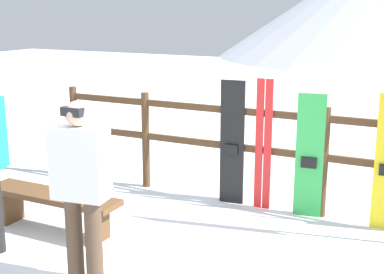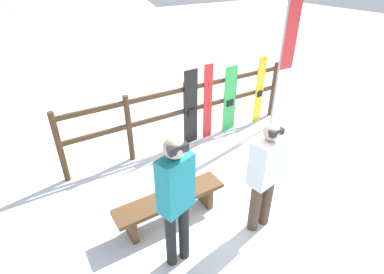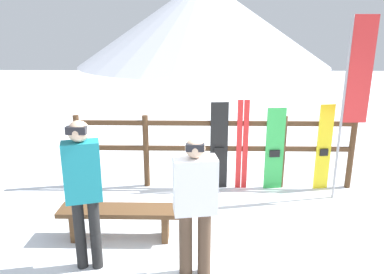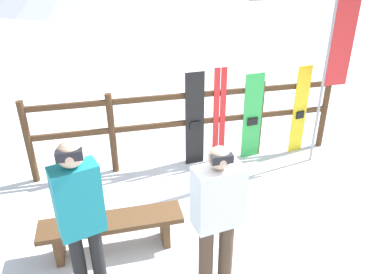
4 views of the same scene
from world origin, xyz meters
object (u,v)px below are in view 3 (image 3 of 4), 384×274
at_px(snowboard_black_stripe, 219,146).
at_px(snowboard_green, 275,149).
at_px(snowboard_yellow, 324,148).
at_px(person_teal, 83,184).
at_px(ski_pair_red, 242,145).
at_px(bench, 120,215).
at_px(person_white, 195,200).
at_px(rental_flag, 353,87).

distance_m(snowboard_black_stripe, snowboard_green, 0.94).
height_order(snowboard_black_stripe, snowboard_green, snowboard_black_stripe).
xyz_separation_m(snowboard_green, snowboard_yellow, (0.82, 0.00, 0.03)).
height_order(person_teal, snowboard_yellow, person_teal).
bearing_deg(snowboard_yellow, ski_pair_red, 179.86).
height_order(bench, snowboard_black_stripe, snowboard_black_stripe).
relative_size(person_white, rental_flag, 0.56).
bearing_deg(ski_pair_red, snowboard_yellow, -0.14).
bearing_deg(person_white, snowboard_yellow, 48.05).
xyz_separation_m(bench, snowboard_black_stripe, (1.36, 1.65, 0.42)).
bearing_deg(rental_flag, snowboard_green, 160.79).
bearing_deg(snowboard_yellow, person_white, -131.95).
height_order(person_teal, snowboard_black_stripe, person_teal).
bearing_deg(rental_flag, bench, -158.90).
height_order(person_white, snowboard_green, person_white).
xyz_separation_m(person_teal, snowboard_green, (2.54, 2.28, -0.34)).
distance_m(snowboard_black_stripe, rental_flag, 2.28).
bearing_deg(ski_pair_red, rental_flag, -12.97).
height_order(person_white, snowboard_black_stripe, person_white).
bearing_deg(snowboard_black_stripe, snowboard_yellow, -0.00).
bearing_deg(person_teal, rental_flag, 28.14).
relative_size(person_white, ski_pair_red, 1.03).
relative_size(snowboard_black_stripe, snowboard_yellow, 1.02).
xyz_separation_m(bench, snowboard_yellow, (3.13, 1.65, 0.41)).
height_order(snowboard_black_stripe, rental_flag, rental_flag).
bearing_deg(snowboard_black_stripe, rental_flag, -10.37).
height_order(person_white, snowboard_yellow, person_white).
bearing_deg(person_teal, snowboard_green, 41.88).
xyz_separation_m(bench, person_teal, (-0.24, -0.62, 0.72)).
relative_size(person_teal, person_white, 1.10).
height_order(bench, person_white, person_white).
xyz_separation_m(ski_pair_red, rental_flag, (1.59, -0.37, 1.04)).
distance_m(person_teal, snowboard_black_stripe, 2.80).
xyz_separation_m(person_white, rental_flag, (2.36, 2.02, 0.89)).
relative_size(bench, snowboard_yellow, 1.06).
bearing_deg(ski_pair_red, person_teal, -131.13).
xyz_separation_m(person_white, snowboard_green, (1.32, 2.38, -0.21)).
bearing_deg(person_white, bench, 143.53).
distance_m(bench, snowboard_black_stripe, 2.18).
height_order(snowboard_black_stripe, ski_pair_red, ski_pair_red).
distance_m(person_teal, snowboard_green, 3.43).
bearing_deg(rental_flag, snowboard_yellow, 120.82).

